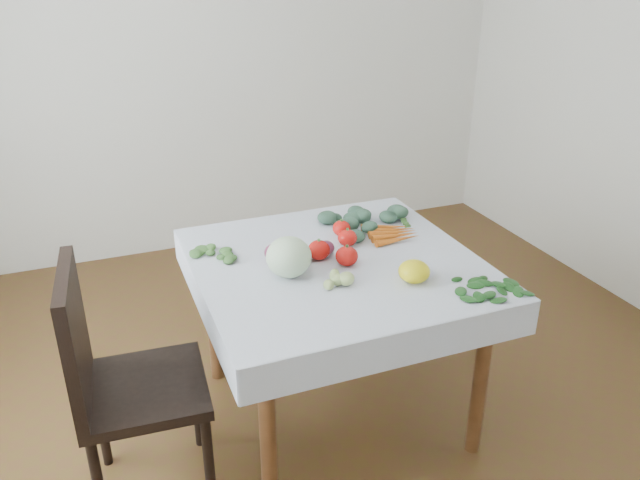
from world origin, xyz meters
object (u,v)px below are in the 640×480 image
object	(u,v)px
cabbage	(289,257)
table	(336,283)
chair	(115,374)
heirloom_back	(296,253)
carrot_bunch	(394,233)

from	to	relation	value
cabbage	table	bearing A→B (deg)	12.27
table	cabbage	distance (m)	0.29
chair	heirloom_back	bearing A→B (deg)	16.19
chair	heirloom_back	distance (m)	0.82
table	cabbage	bearing A→B (deg)	-167.73
chair	cabbage	world-z (taller)	chair
table	chair	size ratio (longest dim) A/B	1.04
chair	carrot_bunch	xyz separation A→B (m)	(1.23, 0.29, 0.22)
heirloom_back	table	bearing A→B (deg)	-21.31
cabbage	heirloom_back	bearing A→B (deg)	57.94
table	carrot_bunch	world-z (taller)	carrot_bunch
table	cabbage	size ratio (longest dim) A/B	5.69
table	carrot_bunch	bearing A→B (deg)	21.99
table	heirloom_back	size ratio (longest dim) A/B	9.43
cabbage	heirloom_back	xyz separation A→B (m)	(0.07, 0.11, -0.04)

